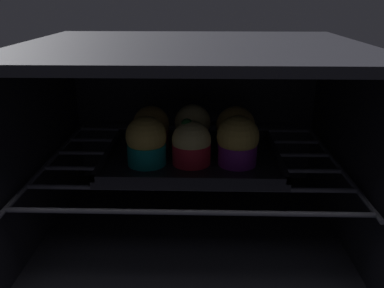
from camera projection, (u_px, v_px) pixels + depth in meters
The scene contains 9 objects.
oven_cavity at pixel (193, 137), 78.68cm from camera, with size 59.00×47.00×37.00cm.
oven_rack at pixel (192, 161), 75.89cm from camera, with size 54.80×42.00×0.80cm.
baking_tray at pixel (192, 158), 74.70cm from camera, with size 31.91×24.00×2.20cm.
muffin_row0_col0 at pixel (146, 142), 69.39cm from camera, with size 7.11×7.11×8.72cm.
muffin_row0_col1 at pixel (190, 145), 69.86cm from camera, with size 6.90×6.90×8.16cm.
muffin_row0_col2 at pixel (238, 142), 69.30cm from camera, with size 7.35×7.35×8.81cm.
muffin_row1_col0 at pixel (151, 128), 77.45cm from camera, with size 6.98×6.98×8.18cm.
muffin_row1_col1 at pixel (191, 127), 77.16cm from camera, with size 6.91×6.91×8.53cm.
muffin_row1_col2 at pixel (235, 130), 76.80cm from camera, with size 7.49×7.49×8.29cm.
Camera 1 is at (1.92, -47.95, 43.14)cm, focal length 37.51 mm.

